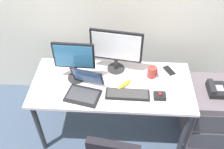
{
  "coord_description": "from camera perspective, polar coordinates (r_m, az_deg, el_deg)",
  "views": [
    {
      "loc": [
        0.1,
        -1.74,
        2.51
      ],
      "look_at": [
        0.0,
        0.0,
        0.88
      ],
      "focal_mm": 40.46,
      "sensor_mm": 36.0,
      "label": 1
    }
  ],
  "objects": [
    {
      "name": "desk",
      "position": [
        2.53,
        0.0,
        -3.36
      ],
      "size": [
        1.57,
        0.69,
        0.76
      ],
      "color": "silver",
      "rests_on": "ground"
    },
    {
      "name": "laptop",
      "position": [
        2.36,
        -6.23,
        -3.17
      ],
      "size": [
        0.37,
        0.36,
        0.23
      ],
      "color": "black",
      "rests_on": "desk"
    },
    {
      "name": "keyboard",
      "position": [
        2.36,
        3.51,
        -4.48
      ],
      "size": [
        0.41,
        0.14,
        0.03
      ],
      "color": "black",
      "rests_on": "desk"
    },
    {
      "name": "cell_phone",
      "position": [
        2.66,
        12.77,
        0.89
      ],
      "size": [
        0.13,
        0.16,
        0.01
      ],
      "primitive_type": "cube",
      "rotation": [
        0.0,
        0.0,
        0.49
      ],
      "color": "black",
      "rests_on": "desk"
    },
    {
      "name": "coffee_mug",
      "position": [
        2.53,
        9.05,
        0.57
      ],
      "size": [
        0.1,
        0.09,
        0.12
      ],
      "color": "#9E332C",
      "rests_on": "desk"
    },
    {
      "name": "file_cabinet",
      "position": [
        2.94,
        20.57,
        -8.04
      ],
      "size": [
        0.42,
        0.53,
        0.69
      ],
      "color": "#5B525A",
      "rests_on": "ground"
    },
    {
      "name": "ground_plane",
      "position": [
        3.05,
        0.0,
        -12.08
      ],
      "size": [
        8.0,
        8.0,
        0.0
      ],
      "primitive_type": "plane",
      "color": "#3A4A5E"
    },
    {
      "name": "monitor_side",
      "position": [
        2.39,
        -8.55,
        3.46
      ],
      "size": [
        0.39,
        0.18,
        0.42
      ],
      "color": "#262628",
      "rests_on": "desk"
    },
    {
      "name": "monitor_main",
      "position": [
        2.45,
        0.95,
        5.93
      ],
      "size": [
        0.51,
        0.18,
        0.46
      ],
      "color": "#262628",
      "rests_on": "desk"
    },
    {
      "name": "banana",
      "position": [
        2.43,
        2.77,
        -2.27
      ],
      "size": [
        0.16,
        0.17,
        0.04
      ],
      "primitive_type": "ellipsoid",
      "rotation": [
        0.0,
        0.0,
        0.83
      ],
      "color": "yellow",
      "rests_on": "desk"
    },
    {
      "name": "trackball_mouse",
      "position": [
        2.37,
        10.74,
        -4.75
      ],
      "size": [
        0.11,
        0.09,
        0.07
      ],
      "color": "black",
      "rests_on": "desk"
    },
    {
      "name": "desk_phone",
      "position": [
        2.66,
        22.45,
        -3.12
      ],
      "size": [
        0.17,
        0.2,
        0.09
      ],
      "color": "black",
      "rests_on": "file_cabinet"
    }
  ]
}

